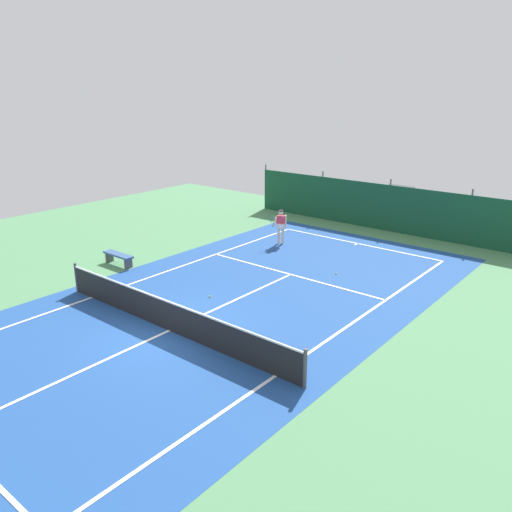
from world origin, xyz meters
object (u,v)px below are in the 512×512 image
object	(u,v)px
tennis_player	(281,224)
tennis_ball_by_sideline	(336,273)
courtside_bench	(118,256)
parked_car	(394,202)
tennis_ball_midcourt	(317,234)
tennis_net	(169,316)
tennis_ball_near_player	(210,296)

from	to	relation	value
tennis_player	tennis_ball_by_sideline	world-z (taller)	tennis_player
tennis_ball_by_sideline	courtside_bench	xyz separation A→B (m)	(-7.69, -4.82, 0.34)
parked_car	tennis_ball_midcourt	bearing A→B (deg)	77.71
tennis_net	tennis_ball_midcourt	bearing A→B (deg)	101.29
tennis_ball_near_player	courtside_bench	xyz separation A→B (m)	(-5.43, 0.09, 0.34)
tennis_net	parked_car	xyz separation A→B (m)	(-1.08, 18.06, 0.33)
tennis_ball_by_sideline	tennis_ball_midcourt	bearing A→B (deg)	130.40
tennis_ball_near_player	tennis_ball_by_sideline	distance (m)	5.40
tennis_net	tennis_ball_by_sideline	world-z (taller)	tennis_net
parked_car	courtside_bench	world-z (taller)	parked_car
parked_car	courtside_bench	xyz separation A→B (m)	(-5.23, -15.29, -0.46)
tennis_ball_midcourt	parked_car	world-z (taller)	parked_car
tennis_player	tennis_ball_midcourt	world-z (taller)	tennis_player
tennis_ball_midcourt	courtside_bench	xyz separation A→B (m)	(-3.91, -9.26, 0.34)
tennis_ball_near_player	parked_car	distance (m)	15.40
tennis_ball_near_player	tennis_ball_midcourt	distance (m)	9.48
courtside_bench	parked_car	bearing A→B (deg)	71.10
tennis_ball_by_sideline	tennis_ball_near_player	bearing A→B (deg)	-114.68
tennis_player	tennis_ball_near_player	world-z (taller)	tennis_player
tennis_ball_midcourt	courtside_bench	distance (m)	10.06
tennis_ball_by_sideline	tennis_player	bearing A→B (deg)	155.29
tennis_net	tennis_player	xyz separation A→B (m)	(-2.87, 9.55, 0.45)
tennis_net	tennis_ball_near_player	bearing A→B (deg)	108.11
courtside_bench	tennis_ball_by_sideline	bearing A→B (deg)	32.06
tennis_ball_midcourt	courtside_bench	size ratio (longest dim) A/B	0.04
tennis_net	tennis_ball_midcourt	size ratio (longest dim) A/B	153.33
tennis_player	tennis_net	bearing A→B (deg)	81.84
tennis_ball_midcourt	tennis_ball_by_sideline	distance (m)	5.84
tennis_player	tennis_ball_near_player	size ratio (longest dim) A/B	24.85
tennis_net	courtside_bench	xyz separation A→B (m)	(-6.31, 2.78, -0.14)
tennis_ball_midcourt	tennis_player	bearing A→B (deg)	-100.58
tennis_ball_near_player	parked_car	xyz separation A→B (m)	(-0.20, 15.38, 0.81)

